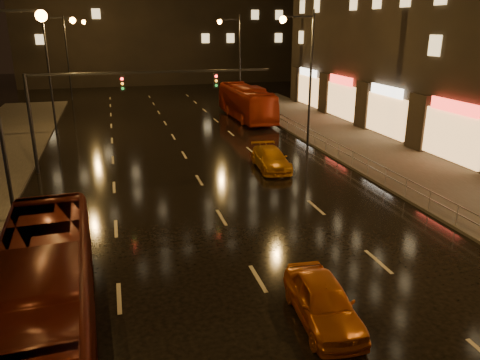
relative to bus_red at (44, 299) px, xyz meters
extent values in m
plane|color=black|center=(7.00, 18.00, -1.55)|extent=(140.00, 140.00, 0.00)
cube|color=#38332D|center=(20.50, 13.00, -1.47)|extent=(7.00, 70.00, 0.15)
cylinder|color=black|center=(-2.60, 18.00, 1.55)|extent=(0.22, 0.22, 6.20)
cube|color=black|center=(5.00, 18.00, 4.55)|extent=(15.20, 0.14, 0.14)
cube|color=black|center=(3.00, 18.00, 3.90)|extent=(0.32, 0.18, 0.95)
cube|color=black|center=(9.00, 18.00, 3.90)|extent=(0.32, 0.18, 0.95)
sphere|color=#FF1E19|center=(3.00, 17.88, 4.20)|extent=(0.18, 0.18, 0.18)
cylinder|color=#99999E|center=(17.20, 42.00, -0.90)|extent=(0.04, 0.04, 1.00)
cube|color=#99999E|center=(17.20, 16.00, -0.45)|extent=(0.05, 56.00, 0.05)
cube|color=#99999E|center=(17.20, 16.00, -0.85)|extent=(0.05, 56.00, 0.05)
imported|color=#4C120A|center=(0.00, 0.00, 0.00)|extent=(3.15, 11.21, 3.09)
imported|color=#A42910|center=(15.11, 32.16, 0.09)|extent=(2.93, 11.75, 3.26)
imported|color=#C55B12|center=(8.19, -1.00, -0.84)|extent=(1.99, 4.27, 1.41)
imported|color=#C07412|center=(11.95, 15.14, -0.87)|extent=(2.20, 4.78, 1.35)
camera|label=1|loc=(2.36, -12.56, 7.36)|focal=35.00mm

